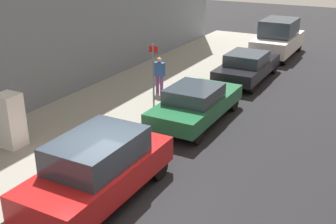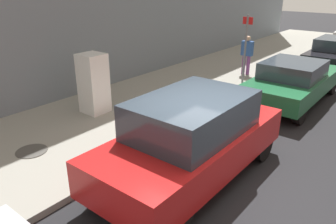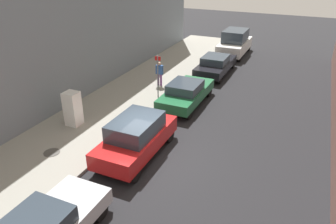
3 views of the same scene
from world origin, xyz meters
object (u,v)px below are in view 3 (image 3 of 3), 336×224
(street_sign_post, at_px, (158,74))
(parked_sedan_dark, at_px, (216,64))
(parked_sedan_green, at_px, (186,93))
(parked_van_white, at_px, (235,43))
(discarded_refrigerator, at_px, (73,109))
(parked_suv_red, at_px, (136,137))
(pedestrian_walking_far, at_px, (160,72))

(street_sign_post, bearing_deg, parked_sedan_dark, 72.50)
(parked_sedan_green, distance_m, parked_van_white, 11.29)
(discarded_refrigerator, xyz_separation_m, parked_sedan_green, (4.11, 4.83, -0.27))
(parked_suv_red, bearing_deg, pedestrian_walking_far, 108.55)
(discarded_refrigerator, height_order, parked_van_white, parked_van_white)
(pedestrian_walking_far, xyz_separation_m, parked_sedan_dark, (2.54, 4.01, -0.32))
(discarded_refrigerator, relative_size, parked_sedan_dark, 0.37)
(pedestrian_walking_far, xyz_separation_m, parked_sedan_green, (2.54, -1.79, -0.30))
(parked_suv_red, xyz_separation_m, parked_sedan_dark, (-0.00, 11.58, -0.19))
(street_sign_post, xyz_separation_m, parked_sedan_dark, (1.81, 5.74, -0.85))
(parked_sedan_dark, bearing_deg, discarded_refrigerator, -111.15)
(parked_sedan_green, bearing_deg, discarded_refrigerator, -130.43)
(parked_van_white, bearing_deg, street_sign_post, -99.16)
(discarded_refrigerator, bearing_deg, parked_sedan_dark, 68.85)
(street_sign_post, height_order, parked_sedan_dark, street_sign_post)
(discarded_refrigerator, bearing_deg, street_sign_post, 64.78)
(discarded_refrigerator, bearing_deg, pedestrian_walking_far, 76.64)
(pedestrian_walking_far, bearing_deg, parked_suv_red, 134.28)
(parked_sedan_green, relative_size, parked_sedan_dark, 0.97)
(street_sign_post, height_order, parked_van_white, street_sign_post)
(parked_sedan_dark, bearing_deg, parked_van_white, 90.00)
(parked_sedan_green, distance_m, parked_sedan_dark, 5.80)
(parked_van_white, bearing_deg, discarded_refrigerator, -104.32)
(discarded_refrigerator, relative_size, parked_suv_red, 0.39)
(street_sign_post, relative_size, pedestrian_walking_far, 1.63)
(parked_suv_red, distance_m, parked_van_white, 17.06)
(parked_sedan_green, bearing_deg, parked_sedan_dark, 90.00)
(discarded_refrigerator, relative_size, parked_van_white, 0.37)
(street_sign_post, bearing_deg, pedestrian_walking_far, 112.85)
(discarded_refrigerator, bearing_deg, parked_suv_red, -13.03)
(parked_sedan_green, xyz_separation_m, parked_van_white, (-0.00, 11.28, 0.31))
(street_sign_post, relative_size, parked_van_white, 0.54)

